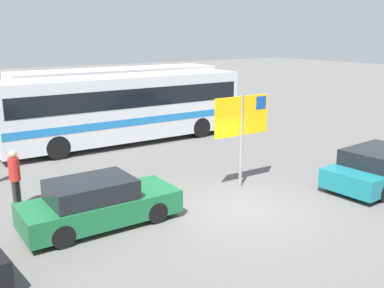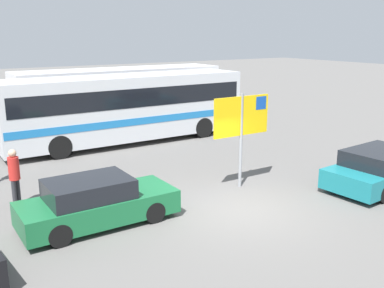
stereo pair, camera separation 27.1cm
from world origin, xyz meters
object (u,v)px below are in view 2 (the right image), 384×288
object	(u,v)px
bus_front_coach	(126,105)
pedestrian_by_bus	(14,173)
bus_rear_coach	(121,93)
ferry_sign	(243,120)
car_teal	(383,168)
car_green	(96,202)

from	to	relation	value
bus_front_coach	pedestrian_by_bus	bearing A→B (deg)	-137.46
bus_rear_coach	ferry_sign	world-z (taller)	ferry_sign
bus_rear_coach	pedestrian_by_bus	world-z (taller)	bus_rear_coach
bus_rear_coach	car_teal	bearing A→B (deg)	-77.80
bus_rear_coach	car_green	size ratio (longest dim) A/B	2.74
ferry_sign	pedestrian_by_bus	world-z (taller)	ferry_sign
pedestrian_by_bus	ferry_sign	bearing A→B (deg)	-149.86
pedestrian_by_bus	bus_front_coach	bearing A→B (deg)	-89.37
ferry_sign	car_green	xyz separation A→B (m)	(-5.26, -0.29, -1.69)
bus_rear_coach	pedestrian_by_bus	xyz separation A→B (m)	(-7.74, -9.65, -0.72)
ferry_sign	car_green	distance (m)	5.53
bus_rear_coach	ferry_sign	size ratio (longest dim) A/B	3.62
bus_front_coach	ferry_sign	xyz separation A→B (m)	(0.58, -7.94, 0.54)
bus_front_coach	car_green	xyz separation A→B (m)	(-4.67, -8.23, -1.15)
bus_front_coach	bus_rear_coach	xyz separation A→B (m)	(1.49, 3.92, 0.00)
ferry_sign	pedestrian_by_bus	size ratio (longest dim) A/B	1.79
ferry_sign	bus_rear_coach	bearing A→B (deg)	85.91
car_teal	pedestrian_by_bus	xyz separation A→B (m)	(-10.87, 4.81, 0.43)
bus_front_coach	car_teal	size ratio (longest dim) A/B	2.46
car_teal	ferry_sign	bearing A→B (deg)	142.94
car_teal	pedestrian_by_bus	world-z (taller)	pedestrian_by_bus
bus_front_coach	ferry_sign	distance (m)	7.98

